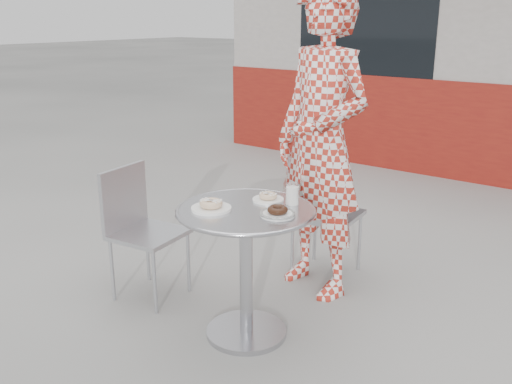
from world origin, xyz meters
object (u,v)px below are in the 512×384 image
Objects in this scene: milk_cup at (292,195)px; chair_left at (149,258)px; plate_near at (211,206)px; seated_person at (321,144)px; plate_far at (268,198)px; plate_checker at (278,212)px; chair_far at (326,239)px; bistro_table at (246,241)px.

chair_left is at bearing -167.43° from milk_cup.
seated_person is at bearing 81.15° from plate_near.
plate_far is 1.49× the size of milk_cup.
chair_left reaches higher than plate_checker.
plate_near is at bearing -130.73° from milk_cup.
chair_far is 1.02× the size of chair_left.
plate_near reaches higher than plate_far.
bistro_table is at bearing -126.12° from milk_cup.
milk_cup is at bearing 101.77° from plate_checker.
bistro_table is 3.56× the size of plate_near.
plate_far is at bearing 64.04° from plate_near.
plate_near is at bearing -156.98° from plate_checker.
seated_person is 11.22× the size of plate_far.
plate_near is (-0.13, -0.83, -0.18)m from seated_person.
bistro_table is 0.33m from milk_cup.
seated_person reaches higher than plate_checker.
chair_left reaches higher than plate_far.
bistro_table is at bearing -74.76° from seated_person.
seated_person reaches higher than plate_far.
bistro_table is 0.39× the size of seated_person.
milk_cup is (-0.04, 0.18, 0.04)m from plate_checker.
milk_cup is (0.27, 0.31, 0.03)m from plate_near.
bistro_table is 6.51× the size of milk_cup.
seated_person is at bearing 91.16° from plate_far.
milk_cup reaches higher than bistro_table.
plate_near is at bearing -115.96° from plate_far.
plate_near is (-0.14, -0.29, 0.00)m from plate_far.
chair_far is 4.02× the size of plate_near.
chair_left reaches higher than plate_near.
chair_left is 0.43× the size of seated_person.
chair_left is 1.04m from milk_cup.
plate_checker is at bearing 4.66° from bistro_table.
chair_far reaches higher than plate_near.
plate_near is 0.42m from milk_cup.
milk_cup is at bearing 53.88° from bistro_table.
plate_checker is (0.18, -0.69, -0.19)m from seated_person.
bistro_table is at bearing -94.55° from plate_far.
chair_far reaches higher than bistro_table.
milk_cup is at bearing -84.86° from chair_left.
plate_far is (0.06, -0.72, 0.48)m from chair_far.
bistro_table is at bearing 87.69° from chair_far.
chair_far is at bearing 85.58° from plate_near.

